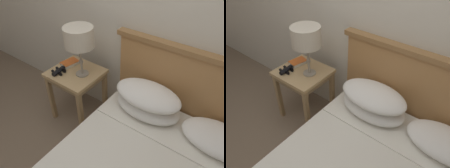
# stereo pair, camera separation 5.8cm
# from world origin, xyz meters

# --- Properties ---
(wall_back) EXTENTS (8.00, 0.06, 2.60)m
(wall_back) POSITION_xyz_m (0.00, 0.98, 1.30)
(wall_back) COLOR beige
(wall_back) RESTS_ON ground_plane
(nightstand) EXTENTS (0.51, 0.48, 0.63)m
(nightstand) POSITION_xyz_m (-0.59, 0.62, 0.53)
(nightstand) COLOR tan
(nightstand) RESTS_ON ground_plane
(table_lamp) EXTENTS (0.28, 0.28, 0.51)m
(table_lamp) POSITION_xyz_m (-0.50, 0.63, 1.03)
(table_lamp) COLOR gray
(table_lamp) RESTS_ON nightstand
(book_on_nightstand) EXTENTS (0.16, 0.20, 0.04)m
(book_on_nightstand) POSITION_xyz_m (-0.74, 0.69, 0.65)
(book_on_nightstand) COLOR silver
(book_on_nightstand) RESTS_ON nightstand
(binoculars_pair) EXTENTS (0.14, 0.16, 0.05)m
(binoculars_pair) POSITION_xyz_m (-0.71, 0.50, 0.65)
(binoculars_pair) COLOR black
(binoculars_pair) RESTS_ON nightstand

